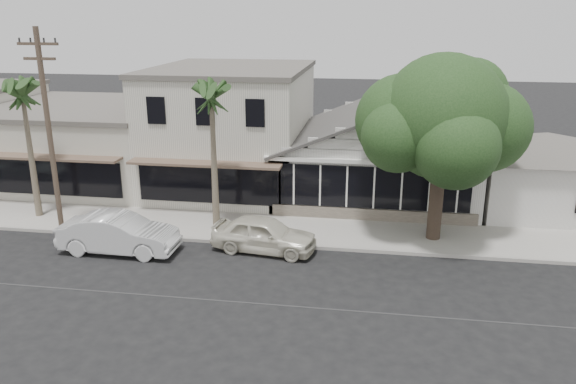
% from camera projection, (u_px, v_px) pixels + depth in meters
% --- Properties ---
extents(ground, '(140.00, 140.00, 0.00)m').
position_uv_depth(ground, '(224.00, 301.00, 19.40)').
color(ground, black).
rests_on(ground, ground).
extents(sidewalk_north, '(90.00, 3.50, 0.15)m').
position_uv_depth(sidewalk_north, '(99.00, 219.00, 26.91)').
color(sidewalk_north, '#9E9991').
rests_on(sidewalk_north, ground).
extents(corner_shop, '(10.40, 8.60, 5.10)m').
position_uv_depth(corner_shop, '(375.00, 150.00, 29.62)').
color(corner_shop, silver).
rests_on(corner_shop, ground).
extents(side_cottage, '(6.00, 6.00, 3.00)m').
position_uv_depth(side_cottage, '(541.00, 182.00, 27.84)').
color(side_cottage, silver).
rests_on(side_cottage, ground).
extents(row_building_near, '(8.00, 10.00, 6.50)m').
position_uv_depth(row_building_near, '(233.00, 130.00, 31.56)').
color(row_building_near, silver).
rests_on(row_building_near, ground).
extents(row_building_midnear, '(10.00, 10.00, 4.20)m').
position_uv_depth(row_building_midnear, '(86.00, 144.00, 33.23)').
color(row_building_midnear, beige).
rests_on(row_building_midnear, ground).
extents(utility_pole, '(1.80, 0.24, 9.00)m').
position_uv_depth(utility_pole, '(49.00, 128.00, 24.16)').
color(utility_pole, brown).
rests_on(utility_pole, ground).
extents(car_0, '(4.57, 2.32, 1.49)m').
position_uv_depth(car_0, '(264.00, 234.00, 23.29)').
color(car_0, beige).
rests_on(car_0, ground).
extents(car_1, '(4.94, 1.78, 1.62)m').
position_uv_depth(car_1, '(119.00, 234.00, 23.18)').
color(car_1, silver).
rests_on(car_1, ground).
extents(shade_tree, '(7.27, 6.57, 8.06)m').
position_uv_depth(shade_tree, '(441.00, 120.00, 23.15)').
color(shade_tree, '#433528').
rests_on(shade_tree, ground).
extents(palm_east, '(2.96, 2.96, 7.18)m').
position_uv_depth(palm_east, '(211.00, 96.00, 23.71)').
color(palm_east, '#726651').
rests_on(palm_east, ground).
extents(palm_mid, '(2.41, 2.41, 7.06)m').
position_uv_depth(palm_mid, '(22.00, 93.00, 25.43)').
color(palm_mid, '#726651').
rests_on(palm_mid, ground).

